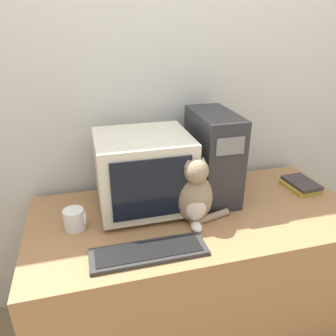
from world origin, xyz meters
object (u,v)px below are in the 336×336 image
book_stack (301,185)px  pen (119,248)px  cat (195,195)px  crt_monitor (144,172)px  keyboard (149,252)px  mug (75,219)px  computer_tower (213,156)px

book_stack → pen: (-1.08, -0.27, -0.02)m
cat → pen: cat is taller
crt_monitor → keyboard: (-0.06, -0.37, -0.19)m
crt_monitor → pen: bearing=-119.3°
keyboard → mug: (-0.29, 0.27, 0.04)m
book_stack → mug: size_ratio=2.07×
book_stack → computer_tower: bearing=173.4°
pen → mug: 0.27m
keyboard → pen: 0.13m
crt_monitor → book_stack: size_ratio=2.15×
crt_monitor → cat: (0.20, -0.19, -0.06)m
keyboard → cat: bearing=35.2°
computer_tower → mug: (-0.72, -0.13, -0.18)m
mug → computer_tower: bearing=10.5°
mug → keyboard: bearing=-42.5°
pen → cat: bearing=17.5°
crt_monitor → computer_tower: size_ratio=0.97×
cat → book_stack: bearing=20.9°
crt_monitor → computer_tower: (0.38, 0.03, 0.03)m
keyboard → book_stack: size_ratio=2.33×
book_stack → pen: size_ratio=1.53×
keyboard → book_stack: 1.02m
cat → mug: (-0.55, 0.08, -0.09)m
crt_monitor → pen: size_ratio=3.28×
cat → mug: bearing=180.0°
computer_tower → book_stack: (0.53, -0.06, -0.21)m
cat → book_stack: size_ratio=1.63×
computer_tower → keyboard: (-0.43, -0.40, -0.22)m
crt_monitor → cat: 0.28m
crt_monitor → cat: size_ratio=1.32×
computer_tower → cat: size_ratio=1.36×
crt_monitor → pen: (-0.17, -0.31, -0.20)m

